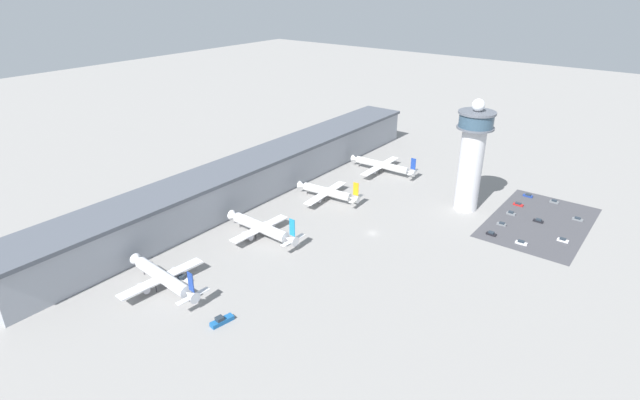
{
  "coord_description": "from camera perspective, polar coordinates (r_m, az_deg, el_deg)",
  "views": [
    {
      "loc": [
        -165.44,
        -97.82,
        102.95
      ],
      "look_at": [
        -7.05,
        23.34,
        11.96
      ],
      "focal_mm": 28.0,
      "sensor_mm": 36.0,
      "label": 1
    }
  ],
  "objects": [
    {
      "name": "terminal_building",
      "position": [
        253.39,
        -7.44,
        2.75
      ],
      "size": [
        250.25,
        25.0,
        19.43
      ],
      "color": "#9399A3",
      "rests_on": "ground"
    },
    {
      "name": "airplane_gate_charlie",
      "position": [
        247.16,
        0.83,
        0.91
      ],
      "size": [
        32.99,
        34.88,
        12.58
      ],
      "color": "white",
      "rests_on": "ground"
    },
    {
      "name": "car_maroon_suv",
      "position": [
        256.36,
        27.37,
        -1.96
      ],
      "size": [
        1.86,
        4.59,
        1.36
      ],
      "color": "black",
      "rests_on": "ground"
    },
    {
      "name": "ground_plane",
      "position": [
        218.03,
        6.02,
        -3.8
      ],
      "size": [
        1000.0,
        1000.0,
        0.0
      ],
      "primitive_type": "plane",
      "color": "gray"
    },
    {
      "name": "car_grey_coupe",
      "position": [
        246.91,
        23.69,
        -2.19
      ],
      "size": [
        1.82,
        4.35,
        1.51
      ],
      "color": "black",
      "rests_on": "ground"
    },
    {
      "name": "car_navy_sedan",
      "position": [
        227.51,
        18.99,
        -3.66
      ],
      "size": [
        2.02,
        4.33,
        1.55
      ],
      "color": "black",
      "rests_on": "ground"
    },
    {
      "name": "airplane_gate_delta",
      "position": [
        283.62,
        7.1,
        3.95
      ],
      "size": [
        35.24,
        40.45,
        12.39
      ],
      "color": "white",
      "rests_on": "ground"
    },
    {
      "name": "airplane_gate_bravo",
      "position": [
        213.44,
        -6.75,
        -3.16
      ],
      "size": [
        30.52,
        38.88,
        14.21
      ],
      "color": "white",
      "rests_on": "ground"
    },
    {
      "name": "car_yellow_taxi",
      "position": [
        237.77,
        20.05,
        -2.6
      ],
      "size": [
        1.86,
        4.12,
        1.36
      ],
      "color": "black",
      "rests_on": "ground"
    },
    {
      "name": "car_silver_sedan",
      "position": [
        224.59,
        22.01,
        -4.55
      ],
      "size": [
        1.89,
        4.81,
        1.52
      ],
      "color": "black",
      "rests_on": "ground"
    },
    {
      "name": "car_black_suv",
      "position": [
        260.44,
        21.72,
        -0.47
      ],
      "size": [
        1.92,
        4.77,
        1.47
      ],
      "color": "black",
      "rests_on": "ground"
    },
    {
      "name": "service_truck_fuel",
      "position": [
        168.09,
        -11.18,
        -13.39
      ],
      "size": [
        8.27,
        3.81,
        2.72
      ],
      "color": "black",
      "rests_on": "ground"
    },
    {
      "name": "service_truck_catering",
      "position": [
        191.38,
        -15.66,
        -8.71
      ],
      "size": [
        4.87,
        8.68,
        2.76
      ],
      "color": "black",
      "rests_on": "ground"
    },
    {
      "name": "car_white_wagon",
      "position": [
        249.51,
        21.0,
        -1.43
      ],
      "size": [
        1.89,
        4.11,
        1.56
      ],
      "color": "black",
      "rests_on": "ground"
    },
    {
      "name": "car_green_van",
      "position": [
        272.5,
        22.68,
        0.47
      ],
      "size": [
        1.98,
        4.71,
        1.56
      ],
      "color": "black",
      "rests_on": "ground"
    },
    {
      "name": "car_blue_compact",
      "position": [
        270.49,
        25.21,
        -0.18
      ],
      "size": [
        1.8,
        4.21,
        1.53
      ],
      "color": "black",
      "rests_on": "ground"
    },
    {
      "name": "control_tower",
      "position": [
        239.22,
        16.96,
        4.99
      ],
      "size": [
        16.61,
        16.61,
        52.96
      ],
      "color": "silver",
      "rests_on": "ground"
    },
    {
      "name": "parking_lot_surface",
      "position": [
        247.12,
        23.79,
        -2.33
      ],
      "size": [
        64.0,
        40.0,
        0.01
      ],
      "primitive_type": "cube",
      "color": "#424247",
      "rests_on": "ground"
    },
    {
      "name": "airplane_gate_alpha",
      "position": [
        187.35,
        -17.52,
        -8.43
      ],
      "size": [
        33.02,
        38.34,
        14.13
      ],
      "color": "silver",
      "rests_on": "ground"
    },
    {
      "name": "car_red_hatchback",
      "position": [
        233.92,
        26.01,
        -4.14
      ],
      "size": [
        2.05,
        4.5,
        1.38
      ],
      "color": "black",
      "rests_on": "ground"
    }
  ]
}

